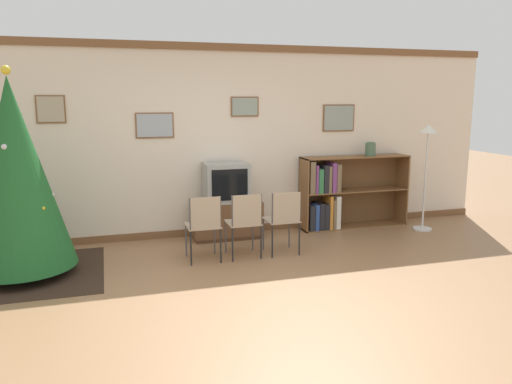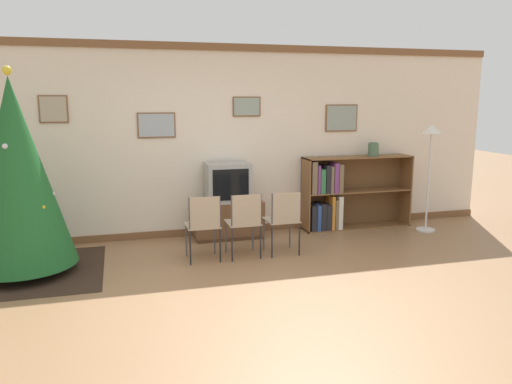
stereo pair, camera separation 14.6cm
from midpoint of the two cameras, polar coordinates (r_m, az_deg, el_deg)
name	(u,v)px [view 2 (the right image)]	position (r m, az deg, el deg)	size (l,w,h in m)	color
ground_plane	(253,299)	(5.06, 0.50, -12.10)	(24.00, 24.00, 0.00)	#936B47
wall_back	(207,141)	(7.14, -5.09, 5.79)	(8.98, 0.11, 2.70)	silver
area_rug	(25,273)	(6.29, -24.27, -8.39)	(1.72, 1.67, 0.01)	#332319
christmas_tree	(16,173)	(6.03, -25.10, 1.95)	(1.18, 1.18, 2.29)	maroon
tv_console	(228,219)	(7.08, -2.64, -3.15)	(0.97, 0.45, 0.53)	#4C311E
television	(228,182)	(6.97, -2.68, 1.12)	(0.61, 0.44, 0.55)	#9E9E99
folding_chair_left	(204,224)	(6.02, -5.32, -3.64)	(0.40, 0.40, 0.82)	tan
folding_chair_center	(245,221)	(6.13, -0.64, -3.34)	(0.40, 0.40, 0.82)	tan
folding_chair_right	(284,218)	(6.27, 3.84, -3.03)	(0.40, 0.40, 0.82)	tan
bookshelf	(338,195)	(7.63, 9.93, -0.30)	(1.69, 0.36, 1.09)	brown
vase	(373,149)	(7.76, 13.79, 4.78)	(0.16, 0.16, 0.21)	#47664C
standing_lamp	(430,150)	(7.74, 19.83, 4.52)	(0.28, 0.28, 1.58)	silver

